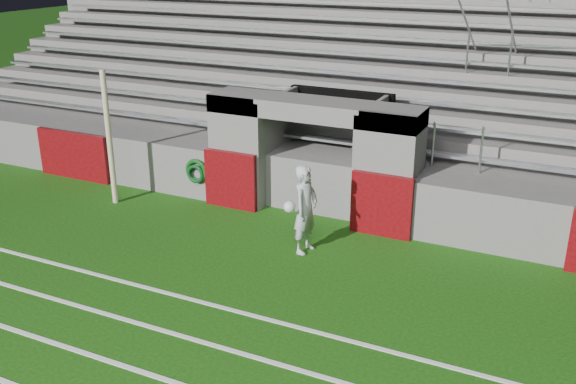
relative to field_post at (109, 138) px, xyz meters
The scene contains 5 objects.
ground 5.13m from the field_post, 24.51° to the right, with size 90.00×90.00×0.00m, color #15430B.
field_post is the anchor object (origin of this frame).
stadium_structure 7.42m from the field_post, 53.22° to the left, with size 26.00×8.48×5.42m.
goalkeeper_with_ball 5.18m from the field_post, ahead, with size 0.56×0.77×1.79m.
hose_coil 2.11m from the field_post, 27.94° to the left, with size 0.59×0.15×0.59m.
Camera 1 is at (5.32, -8.98, 5.67)m, focal length 40.00 mm.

